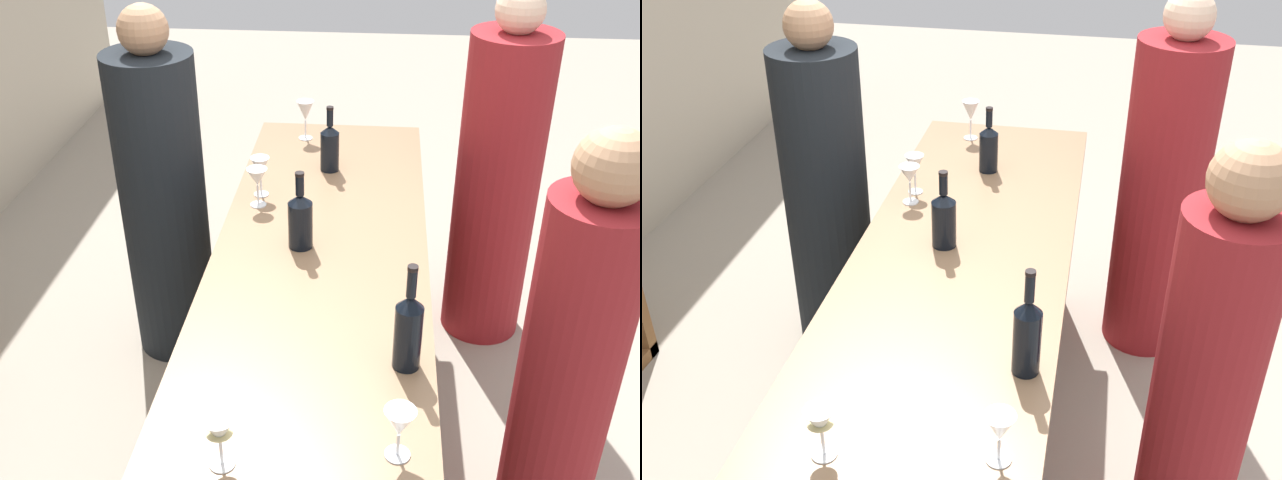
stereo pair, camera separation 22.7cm
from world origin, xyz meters
The scene contains 13 objects.
ground_plane centered at (0.00, 0.00, 0.00)m, with size 12.00×12.00×0.00m, color #9E9384.
bar_counter centered at (0.00, 0.00, 0.46)m, with size 2.27×0.73×0.92m.
wine_bottle_leftmost_near_black centered at (-0.55, -0.28, 1.04)m, with size 0.08×0.08×0.32m.
wine_bottle_second_left_near_black centered at (0.04, 0.07, 1.02)m, with size 0.08×0.08×0.28m.
wine_bottle_center_near_black centered at (0.65, 0.02, 1.02)m, with size 0.08×0.08×0.27m.
wine_glass_near_left centered at (-0.88, -0.26, 1.01)m, with size 0.08×0.08×0.14m.
wine_glass_near_center centered at (-0.94, 0.15, 1.01)m, with size 0.07×0.07×0.14m.
wine_glass_near_right centered at (0.96, 0.15, 1.04)m, with size 0.08×0.08×0.18m.
wine_glass_far_left centered at (0.32, 0.26, 1.03)m, with size 0.08×0.08×0.15m.
wine_glass_far_center centered at (0.40, 0.26, 1.03)m, with size 0.07×0.07×0.16m.
person_left_guest centered at (-0.29, -0.80, 0.71)m, with size 0.40×0.40×1.52m.
person_center_guest centered at (0.88, -0.71, 0.75)m, with size 0.38×0.38×1.62m.
person_right_guest centered at (0.63, 0.73, 0.73)m, with size 0.47×0.47×1.58m.
Camera 1 is at (-2.13, -0.18, 2.25)m, focal length 41.81 mm.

